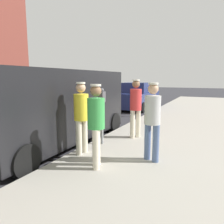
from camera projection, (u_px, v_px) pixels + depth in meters
The scene contains 10 objects.
ground_plane at pixel (80, 135), 7.38m from camera, with size 80.00×80.00×0.00m, color #2D2D33.
sidewalk_slab at pixel (188, 147), 5.87m from camera, with size 5.00×32.00×0.15m, color #9E998E.
parking_meter_near at pixel (102, 106), 5.78m from camera, with size 0.14×0.18×1.52m.
parking_meter_far at pixel (155, 93), 10.73m from camera, with size 0.14×0.18×1.52m.
pedestrian_in_red at pixel (136, 105), 6.41m from camera, with size 0.34×0.34×1.74m.
pedestrian_in_gray at pixel (152, 117), 4.58m from camera, with size 0.34×0.34×1.69m.
pedestrian_in_yellow at pixel (81, 113), 5.02m from camera, with size 0.34×0.36×1.69m.
pedestrian_in_green at pixel (96, 121), 4.23m from camera, with size 0.34×0.34×1.67m.
parked_van at pixel (55, 105), 6.32m from camera, with size 2.12×5.20×2.15m.
parked_sedan_ahead at pixel (137, 97), 13.77m from camera, with size 1.97×4.41×1.65m.
Camera 1 is at (4.07, -6.00, 1.93)m, focal length 34.65 mm.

